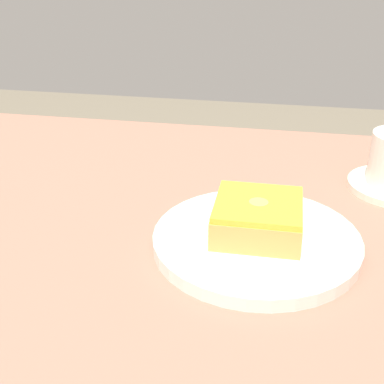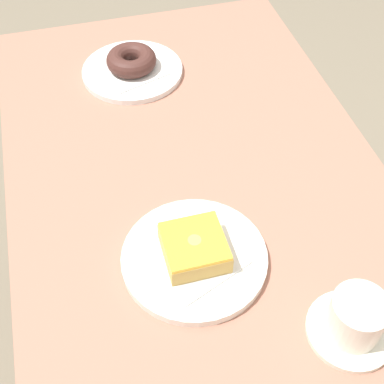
% 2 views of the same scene
% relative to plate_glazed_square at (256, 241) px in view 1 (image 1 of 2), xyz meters
% --- Properties ---
extents(table, '(1.19, 0.68, 0.75)m').
position_rel_plate_glazed_square_xyz_m(table, '(-0.15, 0.05, -0.09)').
color(table, '#A06A56').
rests_on(table, ground_plane).
extents(plate_glazed_square, '(0.23, 0.23, 0.02)m').
position_rel_plate_glazed_square_xyz_m(plate_glazed_square, '(0.00, 0.00, 0.00)').
color(plate_glazed_square, white).
rests_on(plate_glazed_square, table).
extents(napkin_glazed_square, '(0.17, 0.17, 0.00)m').
position_rel_plate_glazed_square_xyz_m(napkin_glazed_square, '(0.00, 0.00, 0.01)').
color(napkin_glazed_square, white).
rests_on(napkin_glazed_square, plate_glazed_square).
extents(donut_glazed_square, '(0.10, 0.10, 0.04)m').
position_rel_plate_glazed_square_xyz_m(donut_glazed_square, '(0.00, 0.00, 0.03)').
color(donut_glazed_square, tan).
rests_on(donut_glazed_square, napkin_glazed_square).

